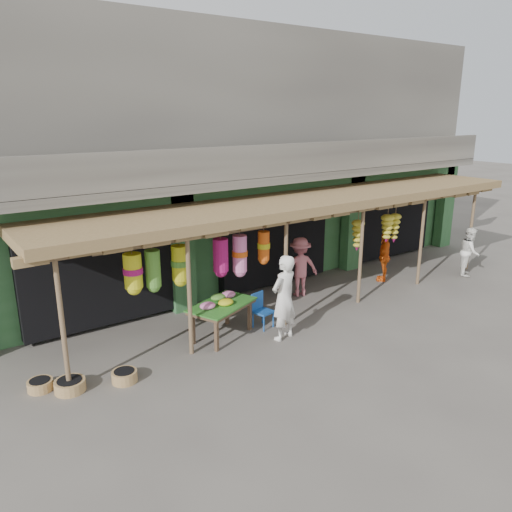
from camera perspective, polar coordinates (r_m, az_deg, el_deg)
ground at (r=13.04m, az=7.90°, el=-5.92°), size 80.00×80.00×0.00m
building at (r=16.02m, az=-3.85°, el=10.77°), size 16.40×6.80×7.00m
awning at (r=12.77m, az=5.30°, el=5.75°), size 14.00×2.70×2.79m
flower_table at (r=11.13m, az=-3.99°, el=-5.64°), size 1.76×1.41×0.92m
blue_chair at (r=11.70m, az=0.54°, el=-5.98°), size 0.47×0.48×0.82m
basket_left at (r=10.15m, az=-23.43°, el=-13.39°), size 0.57×0.57×0.19m
basket_mid at (r=9.91m, az=-20.49°, el=-13.71°), size 0.72×0.72×0.21m
basket_right at (r=9.91m, az=-14.80°, el=-13.16°), size 0.61×0.61×0.22m
person_front at (r=10.94m, az=3.21°, el=-4.78°), size 0.78×0.60×1.93m
person_right at (r=16.62m, az=23.24°, el=0.48°), size 0.92×0.87×1.50m
person_vendor at (r=15.24m, az=14.45°, el=-0.04°), size 0.91×0.82×1.49m
person_shopper at (r=13.60m, az=5.03°, el=-1.23°), size 1.19×0.89×1.63m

